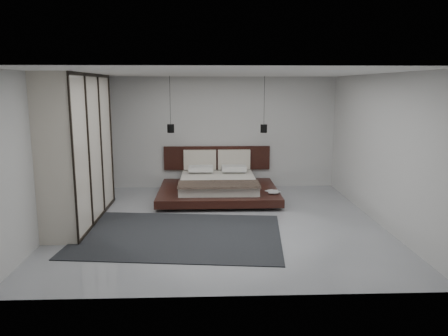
{
  "coord_description": "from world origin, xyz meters",
  "views": [
    {
      "loc": [
        -0.24,
        -8.03,
        2.57
      ],
      "look_at": [
        0.12,
        1.2,
        0.83
      ],
      "focal_mm": 35.0,
      "sensor_mm": 36.0,
      "label": 1
    }
  ],
  "objects_px": {
    "pendant_left": "(171,128)",
    "wardrobe": "(78,149)",
    "bed": "(218,185)",
    "lattice_screen": "(94,140)",
    "pendant_right": "(264,128)",
    "rug": "(179,235)"
  },
  "relations": [
    {
      "from": "pendant_right",
      "to": "wardrobe",
      "type": "xyz_separation_m",
      "value": [
        -3.81,
        -2.05,
        -0.17
      ]
    },
    {
      "from": "pendant_right",
      "to": "wardrobe",
      "type": "relative_size",
      "value": 0.47
    },
    {
      "from": "pendant_right",
      "to": "pendant_left",
      "type": "bearing_deg",
      "value": -180.0
    },
    {
      "from": "rug",
      "to": "pendant_left",
      "type": "bearing_deg",
      "value": 96.82
    },
    {
      "from": "pendant_left",
      "to": "wardrobe",
      "type": "xyz_separation_m",
      "value": [
        -1.6,
        -2.05,
        -0.18
      ]
    },
    {
      "from": "bed",
      "to": "lattice_screen",
      "type": "bearing_deg",
      "value": 169.66
    },
    {
      "from": "bed",
      "to": "pendant_left",
      "type": "xyz_separation_m",
      "value": [
        -1.11,
        0.42,
        1.3
      ]
    },
    {
      "from": "pendant_left",
      "to": "rug",
      "type": "distance_m",
      "value": 3.46
    },
    {
      "from": "pendant_left",
      "to": "pendant_right",
      "type": "distance_m",
      "value": 2.21
    },
    {
      "from": "pendant_left",
      "to": "wardrobe",
      "type": "height_order",
      "value": "wardrobe"
    },
    {
      "from": "bed",
      "to": "rug",
      "type": "distance_m",
      "value": 2.75
    },
    {
      "from": "bed",
      "to": "wardrobe",
      "type": "relative_size",
      "value": 0.95
    },
    {
      "from": "lattice_screen",
      "to": "pendant_right",
      "type": "height_order",
      "value": "pendant_right"
    },
    {
      "from": "pendant_right",
      "to": "wardrobe",
      "type": "distance_m",
      "value": 4.33
    },
    {
      "from": "lattice_screen",
      "to": "pendant_right",
      "type": "distance_m",
      "value": 4.07
    },
    {
      "from": "pendant_right",
      "to": "rug",
      "type": "distance_m",
      "value": 3.9
    },
    {
      "from": "pendant_right",
      "to": "rug",
      "type": "height_order",
      "value": "pendant_right"
    },
    {
      "from": "wardrobe",
      "to": "pendant_right",
      "type": "bearing_deg",
      "value": 28.33
    },
    {
      "from": "lattice_screen",
      "to": "wardrobe",
      "type": "distance_m",
      "value": 2.19
    },
    {
      "from": "pendant_left",
      "to": "pendant_right",
      "type": "bearing_deg",
      "value": 0.0
    },
    {
      "from": "pendant_right",
      "to": "wardrobe",
      "type": "bearing_deg",
      "value": -151.67
    },
    {
      "from": "bed",
      "to": "rug",
      "type": "xyz_separation_m",
      "value": [
        -0.74,
        -2.64,
        -0.27
      ]
    }
  ]
}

